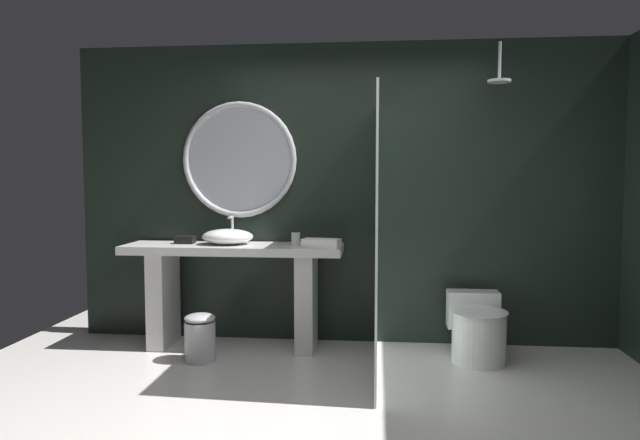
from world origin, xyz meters
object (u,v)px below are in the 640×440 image
at_px(waste_bin, 200,337).
at_px(round_wall_mirror, 239,160).
at_px(tumbler_cup, 296,239).
at_px(tissue_box, 185,240).
at_px(toilet, 477,329).
at_px(rain_shower_head, 499,77).
at_px(vessel_sink, 228,237).
at_px(folded_hand_towel, 321,243).

bearing_deg(waste_bin, round_wall_mirror, 75.01).
bearing_deg(tumbler_cup, tissue_box, 178.36).
bearing_deg(tissue_box, toilet, -4.31).
distance_m(tissue_box, rain_shower_head, 2.90).
distance_m(tissue_box, round_wall_mirror, 0.84).
height_order(vessel_sink, round_wall_mirror, round_wall_mirror).
distance_m(vessel_sink, folded_hand_towel, 0.83).
relative_size(tumbler_cup, waste_bin, 0.29).
bearing_deg(round_wall_mirror, rain_shower_head, -7.53).
distance_m(vessel_sink, toilet, 2.18).
relative_size(rain_shower_head, folded_hand_towel, 1.06).
relative_size(round_wall_mirror, rain_shower_head, 3.24).
bearing_deg(round_wall_mirror, waste_bin, -104.99).
bearing_deg(round_wall_mirror, tissue_box, -154.76).
relative_size(round_wall_mirror, waste_bin, 2.66).
height_order(tissue_box, round_wall_mirror, round_wall_mirror).
bearing_deg(waste_bin, vessel_sink, 74.43).
xyz_separation_m(tissue_box, toilet, (2.43, -0.18, -0.67)).
bearing_deg(waste_bin, tumbler_cup, 30.41).
bearing_deg(waste_bin, folded_hand_towel, 15.11).
bearing_deg(tissue_box, round_wall_mirror, 25.24).
height_order(tumbler_cup, rain_shower_head, rain_shower_head).
relative_size(vessel_sink, toilet, 0.69).
xyz_separation_m(tissue_box, folded_hand_towel, (1.19, -0.19, 0.00)).
xyz_separation_m(tumbler_cup, tissue_box, (-0.96, 0.03, -0.02)).
xyz_separation_m(vessel_sink, folded_hand_towel, (0.82, -0.17, -0.03)).
bearing_deg(rain_shower_head, waste_bin, -171.18).
height_order(tumbler_cup, folded_hand_towel, tumbler_cup).
xyz_separation_m(round_wall_mirror, waste_bin, (-0.17, -0.64, -1.41)).
bearing_deg(tissue_box, folded_hand_towel, -8.97).
height_order(tumbler_cup, tissue_box, tumbler_cup).
bearing_deg(rain_shower_head, vessel_sink, 178.35).
xyz_separation_m(tumbler_cup, waste_bin, (-0.70, -0.41, -0.74)).
xyz_separation_m(toilet, waste_bin, (-2.17, -0.26, -0.05)).
bearing_deg(waste_bin, rain_shower_head, 8.82).
bearing_deg(toilet, tissue_box, 175.69).
xyz_separation_m(tissue_box, waste_bin, (0.26, -0.44, -0.72)).
height_order(round_wall_mirror, toilet, round_wall_mirror).
bearing_deg(vessel_sink, waste_bin, -105.57).
xyz_separation_m(tumbler_cup, folded_hand_towel, (0.23, -0.16, -0.02)).
distance_m(tissue_box, waste_bin, 0.88).
bearing_deg(vessel_sink, folded_hand_towel, -11.85).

